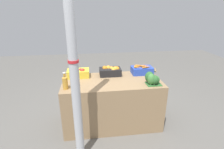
{
  "coord_description": "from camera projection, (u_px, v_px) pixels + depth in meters",
  "views": [
    {
      "loc": [
        -0.34,
        -2.55,
        1.87
      ],
      "look_at": [
        0.0,
        0.0,
        0.89
      ],
      "focal_mm": 28.0,
      "sensor_mm": 36.0,
      "label": 1
    }
  ],
  "objects": [
    {
      "name": "market_table",
      "position": [
        112.0,
        102.0,
        2.93
      ],
      "size": [
        1.56,
        0.77,
        0.79
      ],
      "primitive_type": "cube",
      "color": "#937551",
      "rests_on": "ground_plane"
    },
    {
      "name": "juice_bottle_amber",
      "position": [
        65.0,
        82.0,
        2.46
      ],
      "size": [
        0.08,
        0.08,
        0.25
      ],
      "color": "gold",
      "rests_on": "market_table"
    },
    {
      "name": "orange_crate",
      "position": [
        111.0,
        71.0,
        2.98
      ],
      "size": [
        0.36,
        0.23,
        0.16
      ],
      "color": "black",
      "rests_on": "market_table"
    },
    {
      "name": "apple_crate",
      "position": [
        78.0,
        73.0,
        2.91
      ],
      "size": [
        0.36,
        0.23,
        0.16
      ],
      "color": "gold",
      "rests_on": "market_table"
    },
    {
      "name": "ground_plane",
      "position": [
        112.0,
        122.0,
        3.07
      ],
      "size": [
        10.0,
        10.0,
        0.0
      ],
      "primitive_type": "plane",
      "color": "#605E59"
    },
    {
      "name": "juice_bottle_golden",
      "position": [
        72.0,
        81.0,
        2.47
      ],
      "size": [
        0.06,
        0.06,
        0.28
      ],
      "color": "gold",
      "rests_on": "market_table"
    },
    {
      "name": "broccoli_pile",
      "position": [
        153.0,
        79.0,
        2.62
      ],
      "size": [
        0.23,
        0.2,
        0.19
      ],
      "color": "#2D602D",
      "rests_on": "market_table"
    },
    {
      "name": "support_pole",
      "position": [
        74.0,
        72.0,
        1.92
      ],
      "size": [
        0.12,
        0.12,
        2.43
      ],
      "color": "#B7BABF",
      "rests_on": "ground_plane"
    },
    {
      "name": "carrot_crate",
      "position": [
        142.0,
        70.0,
        3.05
      ],
      "size": [
        0.36,
        0.23,
        0.16
      ],
      "color": "#2847B7",
      "rests_on": "market_table"
    },
    {
      "name": "sparrow_bird",
      "position": [
        155.0,
        70.0,
        2.59
      ],
      "size": [
        0.05,
        0.14,
        0.05
      ],
      "rotation": [
        0.0,
        0.0,
        1.39
      ],
      "color": "#4C3D2D",
      "rests_on": "broccoli_pile"
    }
  ]
}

